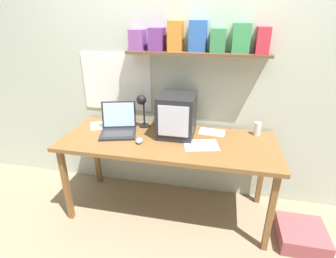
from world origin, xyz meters
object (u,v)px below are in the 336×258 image
Objects in this scene: loose_paper_near_monitor at (201,145)px; corner_desk at (168,146)px; printed_handout at (212,132)px; juice_glass at (257,129)px; loose_paper_near_laptop at (100,125)px; laptop at (119,125)px; crt_monitor at (177,115)px; desk_lamp at (142,105)px; computer_mouse at (139,140)px; floor_cushion at (301,235)px.

corner_desk is at bearing 170.39° from loose_paper_near_monitor.
printed_handout is (0.07, 0.28, 0.00)m from loose_paper_near_monitor.
juice_glass is 0.40m from printed_handout.
loose_paper_near_laptop is at bearing 167.79° from loose_paper_near_monitor.
laptop is 1.19× the size of loose_paper_near_monitor.
juice_glass is (0.76, 0.26, 0.11)m from corner_desk.
desk_lamp is (-0.34, 0.07, 0.05)m from crt_monitor.
loose_paper_near_laptop is at bearing 176.84° from crt_monitor.
computer_mouse is 0.35× the size of loose_paper_near_monitor.
computer_mouse is 1.57m from floor_cushion.
crt_monitor is 0.35m from loose_paper_near_monitor.
juice_glass is 0.95m from floor_cushion.
loose_paper_near_monitor is at bearing -104.17° from printed_handout.
corner_desk is 0.30m from loose_paper_near_monitor.
printed_handout is at bearing 75.83° from loose_paper_near_monitor.
computer_mouse is at bearing -28.90° from loose_paper_near_laptop.
computer_mouse reaches higher than floor_cushion.
desk_lamp is 0.69m from printed_handout.
loose_paper_near_monitor is at bearing -19.70° from desk_lamp.
laptop is at bearing 146.64° from computer_mouse.
desk_lamp reaches higher than loose_paper_near_laptop.
loose_paper_near_monitor is (0.77, -0.11, -0.06)m from laptop.
laptop is at bearing -23.72° from loose_paper_near_laptop.
desk_lamp reaches higher than computer_mouse.
crt_monitor is 0.54m from laptop.
laptop is 0.26m from loose_paper_near_laptop.
laptop is 0.28m from desk_lamp.
crt_monitor is at bearing -160.96° from printed_handout.
laptop is at bearing 172.29° from corner_desk.
loose_paper_near_monitor is (0.29, -0.05, 0.06)m from corner_desk.
corner_desk is 0.44m from printed_handout.
desk_lamp is 0.37m from computer_mouse.
desk_lamp reaches higher than corner_desk.
corner_desk is 5.62× the size of desk_lamp.
printed_handout is (-0.40, -0.03, -0.05)m from juice_glass.
desk_lamp reaches higher than loose_paper_near_monitor.
floor_cushion is (1.17, -0.16, -0.63)m from corner_desk.
printed_handout is (0.31, 0.11, -0.18)m from crt_monitor.
crt_monitor is 0.37m from printed_handout.
juice_glass is 1.05× the size of computer_mouse.
crt_monitor reaches higher than juice_glass.
printed_handout is 0.65× the size of floor_cushion.
crt_monitor reaches higher than corner_desk.
loose_paper_near_laptop is (-1.00, 0.22, 0.00)m from loose_paper_near_monitor.
corner_desk is 0.73m from loose_paper_near_laptop.
floor_cushion is at bearing -14.46° from crt_monitor.
printed_handout is (0.84, 0.17, -0.06)m from laptop.
desk_lamp reaches higher than printed_handout.
juice_glass reaches higher than computer_mouse.
loose_paper_near_laptop is (-0.71, 0.17, 0.06)m from corner_desk.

